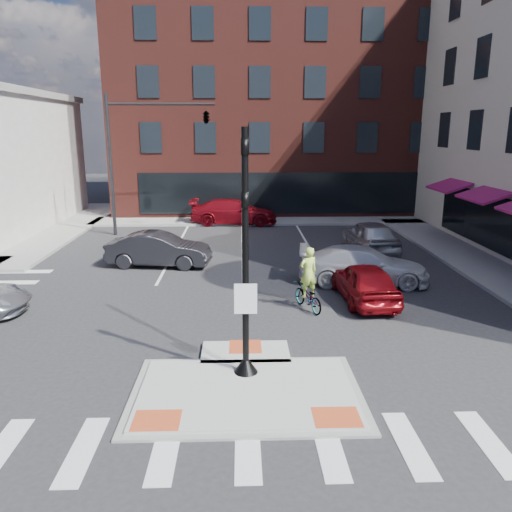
{
  "coord_description": "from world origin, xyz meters",
  "views": [
    {
      "loc": [
        -0.1,
        -11.04,
        6.04
      ],
      "look_at": [
        0.39,
        4.83,
        2.0
      ],
      "focal_mm": 35.0,
      "sensor_mm": 36.0,
      "label": 1
    }
  ],
  "objects_px": {
    "white_pickup": "(363,265)",
    "bg_car_dark": "(159,250)",
    "bg_car_red": "(234,212)",
    "cyclist": "(308,289)",
    "bg_car_silver": "(370,236)",
    "red_sedan": "(364,282)"
  },
  "relations": [
    {
      "from": "white_pickup",
      "to": "bg_car_dark",
      "type": "xyz_separation_m",
      "value": [
        -8.62,
        2.9,
        0.02
      ]
    },
    {
      "from": "bg_car_dark",
      "to": "bg_car_red",
      "type": "distance_m",
      "value": 10.75
    },
    {
      "from": "bg_car_red",
      "to": "cyclist",
      "type": "height_order",
      "value": "cyclist"
    },
    {
      "from": "bg_car_silver",
      "to": "cyclist",
      "type": "height_order",
      "value": "cyclist"
    },
    {
      "from": "bg_car_dark",
      "to": "cyclist",
      "type": "xyz_separation_m",
      "value": [
        6.0,
        -5.84,
        -0.02
      ]
    },
    {
      "from": "bg_car_dark",
      "to": "cyclist",
      "type": "relative_size",
      "value": 2.1
    },
    {
      "from": "red_sedan",
      "to": "bg_car_red",
      "type": "relative_size",
      "value": 0.75
    },
    {
      "from": "red_sedan",
      "to": "cyclist",
      "type": "xyz_separation_m",
      "value": [
        -2.14,
        -0.84,
        0.03
      ]
    },
    {
      "from": "red_sedan",
      "to": "cyclist",
      "type": "bearing_deg",
      "value": 17.79
    },
    {
      "from": "bg_car_dark",
      "to": "cyclist",
      "type": "distance_m",
      "value": 8.37
    },
    {
      "from": "red_sedan",
      "to": "bg_car_silver",
      "type": "xyz_separation_m",
      "value": [
        2.09,
        7.39,
        0.1
      ]
    },
    {
      "from": "white_pickup",
      "to": "cyclist",
      "type": "bearing_deg",
      "value": 145.96
    },
    {
      "from": "bg_car_silver",
      "to": "red_sedan",
      "type": "bearing_deg",
      "value": 70.64
    },
    {
      "from": "bg_car_dark",
      "to": "bg_car_silver",
      "type": "relative_size",
      "value": 0.97
    },
    {
      "from": "bg_car_silver",
      "to": "bg_car_red",
      "type": "relative_size",
      "value": 0.85
    },
    {
      "from": "red_sedan",
      "to": "bg_car_red",
      "type": "height_order",
      "value": "bg_car_red"
    },
    {
      "from": "bg_car_silver",
      "to": "bg_car_red",
      "type": "distance_m",
      "value": 10.5
    },
    {
      "from": "red_sedan",
      "to": "bg_car_dark",
      "type": "xyz_separation_m",
      "value": [
        -8.14,
        5.0,
        0.05
      ]
    },
    {
      "from": "bg_car_silver",
      "to": "cyclist",
      "type": "bearing_deg",
      "value": 59.21
    },
    {
      "from": "white_pickup",
      "to": "cyclist",
      "type": "xyz_separation_m",
      "value": [
        -2.62,
        -2.94,
        -0.0
      ]
    },
    {
      "from": "red_sedan",
      "to": "bg_car_dark",
      "type": "height_order",
      "value": "bg_car_dark"
    },
    {
      "from": "white_pickup",
      "to": "bg_car_dark",
      "type": "bearing_deg",
      "value": 79.12
    }
  ]
}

